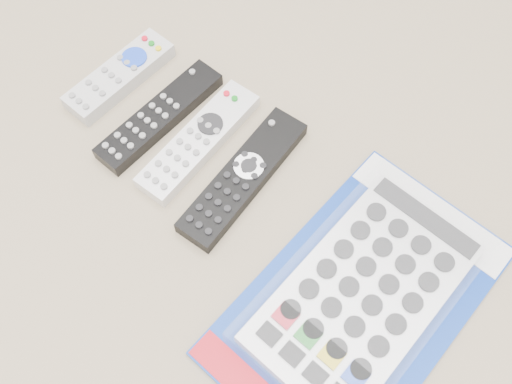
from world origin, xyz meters
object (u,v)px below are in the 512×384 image
Objects in this scene: remote_small_grey at (119,76)px; remote_silver_dvd at (199,141)px; jumbo_remote_packaged at (364,293)px; remote_large_black at (243,177)px; remote_slim_black at (159,116)px.

remote_small_grey is 0.86× the size of remote_silver_dvd.
jumbo_remote_packaged is at bearing -9.54° from remote_silver_dvd.
remote_small_grey reaches higher than remote_large_black.
remote_silver_dvd and remote_large_black have the same top height.
jumbo_remote_packaged is (0.29, -0.05, 0.01)m from remote_silver_dvd.
remote_slim_black is (0.09, -0.02, -0.00)m from remote_small_grey.
remote_silver_dvd is at bearing 4.92° from remote_slim_black.
remote_small_grey is at bearing 176.26° from jumbo_remote_packaged.
remote_small_grey reaches higher than remote_silver_dvd.
remote_large_black is at bearing 173.38° from jumbo_remote_packaged.
jumbo_remote_packaged is (0.45, -0.07, 0.01)m from remote_small_grey.
remote_small_grey is 0.80× the size of remote_large_black.
jumbo_remote_packaged is (0.36, -0.05, 0.01)m from remote_slim_black.
remote_silver_dvd is 0.29m from jumbo_remote_packaged.
remote_slim_black is 1.02× the size of remote_silver_dvd.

